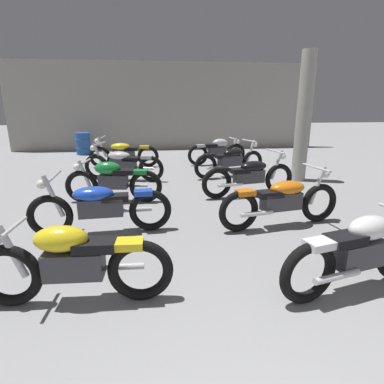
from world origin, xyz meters
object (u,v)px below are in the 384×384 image
motorcycle_right_row_1 (360,251)px  motorcycle_right_row_5 (217,151)px  support_pillar (303,118)px  motorcycle_left_row_2 (100,206)px  motorcycle_right_row_2 (282,200)px  motorcycle_left_row_5 (124,153)px  motorcycle_right_row_3 (250,176)px  oil_drum (83,144)px  motorcycle_left_row_1 (73,262)px  motorcycle_left_row_3 (113,180)px  motorcycle_left_row_4 (123,163)px  motorcycle_right_row_4 (230,160)px

motorcycle_right_row_1 → motorcycle_right_row_5: same height
support_pillar → motorcycle_left_row_2: bearing=-147.3°
motorcycle_right_row_2 → motorcycle_right_row_5: motorcycle_right_row_2 is taller
motorcycle_right_row_5 → motorcycle_left_row_5: bearing=-178.9°
motorcycle_right_row_3 → oil_drum: size_ratio=2.53×
motorcycle_right_row_3 → motorcycle_left_row_1: bearing=-129.5°
motorcycle_right_row_1 → support_pillar: bearing=71.6°
motorcycle_left_row_2 → oil_drum: bearing=103.5°
motorcycle_right_row_5 → motorcycle_left_row_2: bearing=-118.7°
motorcycle_left_row_1 → motorcycle_left_row_5: (-0.13, 6.99, -0.01)m
motorcycle_right_row_1 → motorcycle_right_row_2: (-0.10, 1.84, -0.01)m
support_pillar → motorcycle_left_row_3: 4.94m
motorcycle_left_row_4 → motorcycle_left_row_5: (-0.14, 1.76, 0.00)m
motorcycle_left_row_3 → motorcycle_right_row_2: (2.90, -1.65, -0.01)m
motorcycle_right_row_2 → motorcycle_right_row_4: (0.03, 3.64, 0.00)m
motorcycle_left_row_5 → motorcycle_right_row_1: size_ratio=1.12×
motorcycle_left_row_2 → motorcycle_right_row_4: 4.64m
motorcycle_left_row_4 → motorcycle_right_row_5: motorcycle_left_row_4 is taller
motorcycle_left_row_5 → motorcycle_right_row_2: (3.01, -5.28, 0.00)m
motorcycle_left_row_5 → motorcycle_left_row_2: bearing=-88.8°
motorcycle_right_row_3 → motorcycle_right_row_5: motorcycle_right_row_3 is taller
motorcycle_left_row_1 → motorcycle_right_row_3: 4.52m
support_pillar → motorcycle_left_row_5: (-4.72, 2.28, -1.15)m
motorcycle_right_row_4 → motorcycle_left_row_1: bearing=-118.5°
motorcycle_right_row_3 → motorcycle_right_row_5: size_ratio=1.09×
motorcycle_left_row_2 → motorcycle_left_row_4: (0.02, 3.47, 0.00)m
support_pillar → motorcycle_right_row_2: 3.64m
motorcycle_right_row_5 → motorcycle_left_row_1: bearing=-112.2°
motorcycle_right_row_2 → motorcycle_right_row_5: size_ratio=1.10×
motorcycle_right_row_1 → motorcycle_left_row_4: bearing=119.0°
motorcycle_right_row_1 → motorcycle_right_row_2: bearing=93.1°
motorcycle_left_row_3 → motorcycle_right_row_5: same height
motorcycle_left_row_1 → motorcycle_left_row_4: bearing=89.9°
motorcycle_right_row_1 → motorcycle_right_row_4: bearing=90.7°
motorcycle_left_row_5 → motorcycle_right_row_1: (3.11, -7.12, 0.01)m
support_pillar → motorcycle_right_row_4: support_pillar is taller
motorcycle_left_row_3 → motorcycle_right_row_3: 2.90m
motorcycle_left_row_1 → motorcycle_left_row_5: motorcycle_left_row_5 is taller
motorcycle_left_row_1 → motorcycle_right_row_3: motorcycle_right_row_3 is taller
motorcycle_right_row_1 → motorcycle_right_row_4: motorcycle_right_row_4 is taller
motorcycle_left_row_5 → motorcycle_right_row_5: 3.01m
support_pillar → motorcycle_right_row_3: (-1.71, -1.23, -1.15)m
motorcycle_left_row_1 → oil_drum: motorcycle_left_row_1 is taller
motorcycle_right_row_5 → motorcycle_right_row_4: bearing=-89.2°
motorcycle_left_row_5 → oil_drum: 3.29m
support_pillar → motorcycle_left_row_5: support_pillar is taller
oil_drum → motorcycle_right_row_5: bearing=-29.2°
motorcycle_right_row_1 → motorcycle_right_row_3: motorcycle_right_row_3 is taller
support_pillar → motorcycle_left_row_4: 4.76m
oil_drum → motorcycle_left_row_4: bearing=-66.8°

